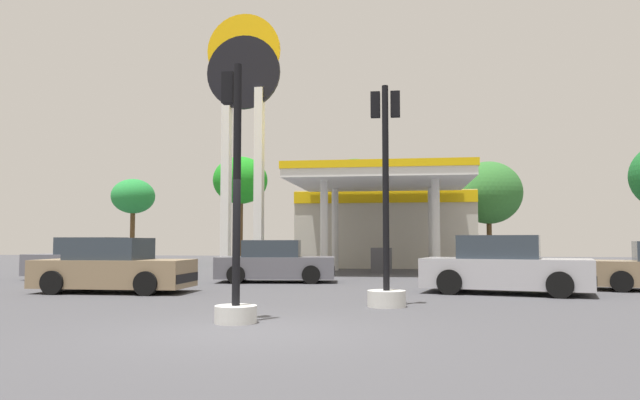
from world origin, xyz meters
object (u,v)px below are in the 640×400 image
at_px(car_0, 88,261).
at_px(tree_0, 133,197).
at_px(traffic_signal_1, 235,247).
at_px(tree_3, 488,193).
at_px(station_pole_sign, 243,108).
at_px(tree_2, 355,186).
at_px(car_1, 114,268).
at_px(traffic_signal_0, 386,240).
at_px(tree_1, 240,181).
at_px(car_4, 275,263).
at_px(car_3, 504,267).

height_order(car_0, tree_0, tree_0).
distance_m(traffic_signal_1, tree_3, 26.25).
distance_m(station_pole_sign, tree_0, 13.99).
height_order(car_0, tree_2, tree_2).
relative_size(station_pole_sign, car_1, 2.99).
bearing_deg(traffic_signal_0, tree_1, 113.04).
relative_size(traffic_signal_1, tree_1, 0.69).
distance_m(car_1, traffic_signal_1, 7.42).
bearing_deg(car_4, car_0, 177.58).
distance_m(tree_0, tree_1, 7.84).
xyz_separation_m(car_0, car_3, (14.11, -3.74, 0.01)).
bearing_deg(traffic_signal_1, tree_0, 118.67).
relative_size(traffic_signal_0, tree_1, 0.73).
height_order(car_4, tree_2, tree_2).
bearing_deg(car_4, tree_3, 58.43).
height_order(traffic_signal_0, tree_3, tree_3).
relative_size(car_0, tree_0, 0.81).
distance_m(car_0, traffic_signal_0, 13.33).
distance_m(car_0, tree_3, 22.08).
distance_m(tree_0, tree_2, 15.00).
xyz_separation_m(car_4, traffic_signal_1, (1.48, -10.03, 0.67)).
bearing_deg(car_0, tree_1, 84.83).
height_order(station_pole_sign, tree_0, station_pole_sign).
bearing_deg(traffic_signal_1, station_pole_sign, 105.12).
xyz_separation_m(station_pole_sign, car_3, (10.44, -11.33, -7.20)).
xyz_separation_m(car_0, tree_3, (16.19, 14.61, 3.44)).
height_order(car_3, tree_3, tree_3).
height_order(tree_1, tree_2, tree_1).
distance_m(station_pole_sign, car_3, 17.01).
height_order(tree_0, tree_2, tree_2).
relative_size(station_pole_sign, tree_1, 1.91).
relative_size(car_3, tree_1, 0.71).
distance_m(traffic_signal_0, tree_3, 22.78).
distance_m(traffic_signal_0, traffic_signal_1, 3.87).
bearing_deg(tree_1, car_3, -56.27).
bearing_deg(traffic_signal_1, car_4, 98.37).
xyz_separation_m(tree_0, tree_1, (7.67, -1.42, 0.80)).
bearing_deg(car_0, tree_2, 59.54).
height_order(station_pole_sign, traffic_signal_0, station_pole_sign).
bearing_deg(traffic_signal_0, tree_2, 96.50).
bearing_deg(traffic_signal_0, car_1, 161.64).
bearing_deg(traffic_signal_0, tree_0, 125.68).
distance_m(station_pole_sign, tree_1, 8.53).
height_order(car_0, car_4, car_0).
bearing_deg(tree_3, traffic_signal_1, -107.12).
relative_size(car_1, car_4, 1.01).
bearing_deg(tree_1, station_pole_sign, -73.53).
bearing_deg(traffic_signal_1, tree_2, 89.91).
bearing_deg(car_0, traffic_signal_1, -50.53).
xyz_separation_m(car_4, traffic_signal_0, (4.02, -7.12, 0.80)).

